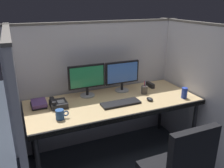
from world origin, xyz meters
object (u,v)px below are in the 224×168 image
at_px(desk_phone, 58,104).
at_px(pen_cup, 144,90).
at_px(keyboard_main, 121,103).
at_px(soda_can, 184,93).
at_px(monitor_left, 87,78).
at_px(computer_mouse, 150,99).
at_px(coffee_mug, 60,114).
at_px(book_stack, 39,104).
at_px(monitor_right, 122,74).
at_px(red_stapler, 150,85).
at_px(desk, 114,105).

bearing_deg(desk_phone, pen_cup, -2.19).
xyz_separation_m(keyboard_main, soda_can, (0.74, -0.13, 0.05)).
distance_m(monitor_left, computer_mouse, 0.75).
height_order(coffee_mug, book_stack, coffee_mug).
bearing_deg(keyboard_main, pen_cup, 23.20).
height_order(pen_cup, soda_can, pen_cup).
height_order(keyboard_main, book_stack, book_stack).
bearing_deg(coffee_mug, computer_mouse, 2.06).
xyz_separation_m(monitor_right, coffee_mug, (-0.85, -0.43, -0.17)).
bearing_deg(soda_can, keyboard_main, 170.17).
height_order(monitor_right, desk_phone, monitor_right).
height_order(monitor_left, monitor_right, same).
bearing_deg(soda_can, desk_phone, 166.27).
bearing_deg(computer_mouse, monitor_right, 111.48).
height_order(monitor_right, book_stack, monitor_right).
bearing_deg(book_stack, red_stapler, 1.51).
bearing_deg(desk_phone, monitor_left, 23.09).
bearing_deg(soda_can, book_stack, 164.72).
height_order(computer_mouse, desk_phone, desk_phone).
distance_m(monitor_left, keyboard_main, 0.49).
bearing_deg(coffee_mug, keyboard_main, 6.59).
bearing_deg(monitor_left, book_stack, -172.91).
height_order(computer_mouse, coffee_mug, coffee_mug).
relative_size(monitor_right, pen_cup, 2.67).
bearing_deg(book_stack, pen_cup, -6.10).
relative_size(monitor_left, monitor_right, 1.00).
xyz_separation_m(desk_phone, book_stack, (-0.18, 0.09, -0.01)).
height_order(desk, monitor_right, monitor_right).
bearing_deg(pen_cup, book_stack, 173.90).
bearing_deg(monitor_left, desk_phone, -156.91).
bearing_deg(keyboard_main, desk, 104.87).
relative_size(monitor_left, coffee_mug, 3.41).
xyz_separation_m(monitor_left, coffee_mug, (-0.41, -0.44, -0.17)).
distance_m(pen_cup, red_stapler, 0.25).
distance_m(monitor_right, coffee_mug, 0.97).
distance_m(keyboard_main, computer_mouse, 0.34).
bearing_deg(computer_mouse, pen_cup, 76.13).
bearing_deg(book_stack, computer_mouse, -16.28).
height_order(monitor_left, pen_cup, monitor_left).
bearing_deg(red_stapler, computer_mouse, -122.61).
relative_size(monitor_left, keyboard_main, 1.00).
distance_m(computer_mouse, desk_phone, 1.00).
relative_size(desk, monitor_right, 4.42).
height_order(desk, pen_cup, pen_cup).
bearing_deg(computer_mouse, keyboard_main, 173.21).
height_order(monitor_right, computer_mouse, monitor_right).
relative_size(keyboard_main, soda_can, 3.52).
relative_size(pen_cup, desk_phone, 0.85).
bearing_deg(monitor_right, book_stack, -176.70).
bearing_deg(red_stapler, monitor_right, 176.96).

